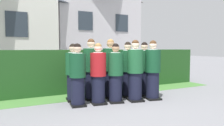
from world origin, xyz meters
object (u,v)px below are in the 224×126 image
student_front_row_4 (153,71)px  student_rear_row_3 (128,70)px  student_front_row_0 (78,76)px  student_front_row_2 (116,74)px  student_rear_row_1 (91,70)px  student_rear_row_0 (73,74)px  student_front_row_3 (135,72)px  student_rear_row_2 (111,70)px  student_in_red_blazer (98,75)px  student_rear_row_4 (144,70)px

student_front_row_4 → student_rear_row_3: 0.77m
student_front_row_0 → student_front_row_2: student_front_row_2 is taller
student_front_row_2 → student_rear_row_1: size_ratio=0.92×
student_front_row_4 → student_rear_row_3: bearing=127.8°
student_front_row_0 → student_rear_row_0: student_rear_row_0 is taller
student_front_row_2 → student_front_row_4: bearing=-9.1°
student_front_row_0 → student_rear_row_1: (0.56, 0.50, 0.07)m
student_front_row_0 → student_front_row_4: 2.16m
student_front_row_3 → student_rear_row_0: student_front_row_3 is taller
student_rear_row_0 → student_rear_row_2: size_ratio=0.92×
student_in_red_blazer → student_rear_row_0: (-0.49, 0.62, -0.00)m
student_front_row_2 → student_rear_row_2: 0.56m
student_front_row_3 → student_front_row_4: bearing=-6.6°
student_rear_row_0 → student_rear_row_3: size_ratio=0.96×
student_front_row_3 → student_rear_row_2: 0.79m
student_front_row_2 → student_rear_row_0: student_front_row_2 is taller
student_rear_row_1 → student_in_red_blazer: bearing=-92.0°
student_front_row_4 → student_rear_row_4: bearing=80.4°
student_rear_row_1 → student_rear_row_3: size_ratio=1.05×
student_front_row_0 → student_rear_row_4: (2.23, 0.24, 0.04)m
student_in_red_blazer → student_rear_row_4: size_ratio=0.97×
student_in_red_blazer → student_front_row_2: student_in_red_blazer is taller
student_front_row_0 → student_in_red_blazer: student_in_red_blazer is taller
student_in_red_blazer → student_front_row_4: (1.59, -0.25, 0.04)m
student_in_red_blazer → student_front_row_4: size_ratio=0.95×
student_front_row_3 → student_rear_row_3: size_ratio=1.02×
student_rear_row_3 → student_front_row_0: bearing=-169.5°
student_in_red_blazer → student_front_row_3: bearing=-9.9°
student_front_row_4 → student_rear_row_4: (0.09, 0.54, -0.02)m
student_front_row_2 → student_front_row_0: bearing=173.4°
student_rear_row_0 → student_in_red_blazer: bearing=-51.6°
student_rear_row_4 → student_rear_row_3: bearing=173.1°
student_front_row_2 → student_front_row_4: 1.13m
student_rear_row_2 → student_rear_row_4: size_ratio=1.05×
student_in_red_blazer → student_front_row_4: bearing=-8.7°
student_front_row_0 → student_rear_row_2: student_rear_row_2 is taller
student_front_row_0 → student_rear_row_4: student_rear_row_4 is taller
student_in_red_blazer → student_front_row_4: 1.61m
student_front_row_2 → student_front_row_4: size_ratio=0.94×
student_front_row_0 → student_rear_row_0: (0.05, 0.57, 0.00)m
student_in_red_blazer → student_front_row_2: (0.48, -0.07, -0.00)m
student_front_row_4 → student_rear_row_3: student_front_row_4 is taller
student_rear_row_4 → student_front_row_4: bearing=-99.6°
student_rear_row_2 → student_front_row_3: bearing=-56.0°
student_front_row_4 → student_rear_row_2: (-1.00, 0.72, 0.02)m
student_rear_row_1 → student_rear_row_3: bearing=-9.7°
student_in_red_blazer → student_rear_row_0: student_in_red_blazer is taller
student_rear_row_2 → student_rear_row_3: 0.54m
student_rear_row_0 → student_rear_row_4: bearing=-8.6°
student_front_row_3 → student_rear_row_1: bearing=144.3°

